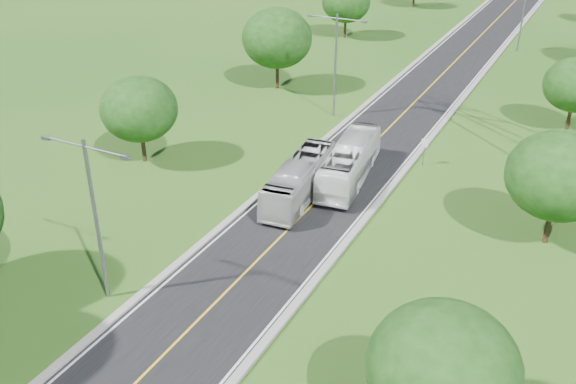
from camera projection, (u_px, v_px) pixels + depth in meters
name	position (u px, v px, depth m)	size (l,w,h in m)	color
ground	(435.00, 82.00, 73.04)	(260.00, 260.00, 0.00)	#235016
road	(448.00, 68.00, 77.74)	(8.00, 150.00, 0.06)	black
curb_left	(415.00, 63.00, 79.42)	(0.50, 150.00, 0.22)	gray
curb_right	(484.00, 72.00, 75.98)	(0.50, 150.00, 0.22)	gray
speed_limit_sign	(424.00, 147.00, 52.88)	(0.55, 0.09, 2.40)	slate
streetlight_near_left	(94.00, 208.00, 34.97)	(5.90, 0.25, 10.00)	slate
streetlight_mid_left	(336.00, 57.00, 60.90)	(5.90, 0.25, 10.00)	slate
streetlight_far_right	(525.00, 5.00, 81.97)	(5.90, 0.25, 10.00)	slate
tree_lb	(139.00, 109.00, 52.20)	(6.30, 6.30, 7.33)	black
tree_lc	(277.00, 38.00, 68.65)	(7.56, 7.56, 8.79)	black
tree_ld	(346.00, 2.00, 88.61)	(6.72, 6.72, 7.82)	black
tree_ra	(443.00, 368.00, 25.90)	(6.30, 6.30, 7.33)	black
tree_rb	(559.00, 176.00, 40.66)	(6.72, 6.72, 7.82)	black
tree_rc	(576.00, 85.00, 58.65)	(5.88, 5.88, 6.84)	black
bus_outbound	(350.00, 162.00, 50.36)	(2.60, 11.13, 3.10)	white
bus_inbound	(300.00, 179.00, 47.90)	(2.46, 10.53, 2.93)	beige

